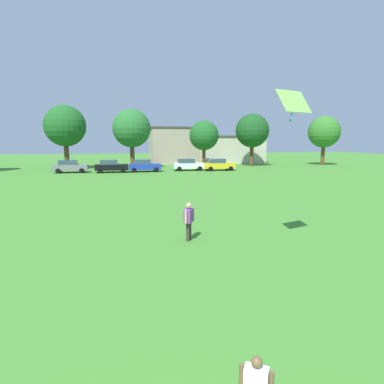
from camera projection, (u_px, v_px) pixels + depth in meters
name	position (u px, v px, depth m)	size (l,w,h in m)	color
ground_plane	(128.00, 186.00, 30.80)	(160.00, 160.00, 0.00)	#42842D
child_kite_flyer	(256.00, 384.00, 4.84)	(0.45, 0.36, 1.08)	#4C4C51
adult_bystander	(189.00, 218.00, 13.79)	(0.53, 0.69, 1.64)	#3F3833
kite	(294.00, 103.00, 11.92)	(1.46, 1.02, 1.16)	#8CD859
parked_car_gray_0	(70.00, 166.00, 43.12)	(4.30, 2.02, 1.68)	slate
parked_car_black_1	(111.00, 166.00, 43.47)	(4.30, 2.02, 1.68)	black
parked_car_blue_2	(144.00, 166.00, 44.39)	(4.30, 2.02, 1.68)	#1E38AD
parked_car_white_3	(188.00, 165.00, 46.25)	(4.30, 2.02, 1.68)	white
parked_car_yellow_4	(218.00, 164.00, 46.31)	(4.30, 2.02, 1.68)	yellow
tree_left	(65.00, 126.00, 47.60)	(5.98, 5.98, 9.31)	brown
tree_center_left	(132.00, 129.00, 48.86)	(5.68, 5.68, 8.85)	brown
tree_center_right	(204.00, 136.00, 52.56)	(4.74, 4.74, 7.39)	brown
tree_right	(252.00, 131.00, 53.79)	(5.50, 5.50, 8.57)	brown
tree_far_right	(324.00, 132.00, 55.94)	(5.38, 5.38, 8.39)	brown
house_left	(228.00, 149.00, 63.68)	(12.70, 9.28, 5.12)	beige
house_right	(178.00, 145.00, 61.61)	(10.76, 8.52, 6.66)	tan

